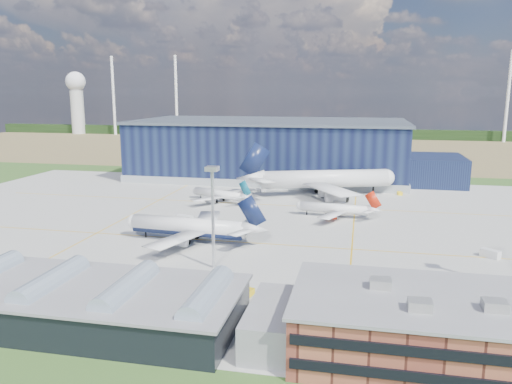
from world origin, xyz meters
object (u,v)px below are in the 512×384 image
object	(u,v)px
ops_building	(449,328)
gse_van_a	(184,219)
airliner_widebody	(325,170)
airliner_regional	(218,190)
hangar	(276,152)
car_b	(66,287)
airliner_navy	(188,217)
car_a	(361,312)
gse_van_b	(490,254)
gse_tug_b	(247,293)
airstair	(228,284)
gse_cart_b	(261,190)
gse_cart_a	(205,199)
gse_tug_c	(400,193)
gse_tug_a	(117,286)
light_mast_center	(213,201)
airliner_red	(334,203)

from	to	relation	value
ops_building	gse_van_a	xyz separation A→B (m)	(-64.99, 65.94, -3.66)
airliner_widebody	airliner_regional	xyz separation A→B (m)	(-36.38, -18.88, -5.56)
hangar	car_b	world-z (taller)	hangar
airliner_navy	car_a	xyz separation A→B (m)	(44.79, -36.00, -5.90)
hangar	ops_building	distance (m)	163.51
gse_van_a	gse_van_b	bearing A→B (deg)	-86.96
gse_tug_b	airliner_navy	bearing A→B (deg)	141.55
airstair	gse_van_b	bearing A→B (deg)	36.14
gse_tug_b	gse_cart_b	distance (m)	102.74
gse_van_b	car_a	bearing A→B (deg)	-177.59
gse_cart_a	car_a	size ratio (longest dim) A/B	0.85
gse_tug_c	gse_cart_a	bearing A→B (deg)	-165.97
airliner_regional	gse_van_b	xyz separation A→B (m)	(80.43, -45.76, -3.40)
airliner_regional	gse_van_a	world-z (taller)	airliner_regional
ops_building	gse_tug_a	distance (m)	61.96
airliner_navy	gse_cart_b	world-z (taller)	airliner_navy
airliner_regional	gse_van_b	distance (m)	92.60
airliner_widebody	gse_tug_c	distance (m)	30.42
hangar	gse_tug_a	world-z (taller)	hangar
gse_cart_a	gse_cart_b	xyz separation A→B (m)	(16.28, 21.36, 0.04)
hangar	airstair	size ratio (longest dim) A/B	28.71
gse_van_b	gse_tug_b	bearing A→B (deg)	163.88
light_mast_center	airstair	world-z (taller)	light_mast_center
gse_tug_a	gse_van_b	xyz separation A→B (m)	(77.55, 36.36, 0.32)
airliner_widebody	gse_van_a	size ratio (longest dim) A/B	11.74
airliner_red	gse_tug_b	distance (m)	67.12
airliner_red	car_a	distance (m)	70.66
gse_van_b	gse_tug_c	bearing A→B (deg)	52.93
airliner_red	gse_van_a	bearing A→B (deg)	27.71
hangar	airliner_navy	world-z (taller)	hangar
gse_tug_c	gse_cart_b	distance (m)	53.52
ops_building	gse_tug_a	world-z (taller)	ops_building
airliner_regional	ops_building	bearing A→B (deg)	146.68
car_b	gse_tug_b	bearing A→B (deg)	-61.71
gse_cart_b	gse_tug_a	bearing A→B (deg)	-142.77
gse_cart_a	car_b	distance (m)	84.08
hangar	ops_building	world-z (taller)	hangar
gse_tug_c	car_b	size ratio (longest dim) A/B	0.82
airliner_regional	gse_cart_b	xyz separation A→B (m)	(11.14, 21.29, -3.71)
light_mast_center	gse_van_a	bearing A→B (deg)	119.07
light_mast_center	gse_tug_a	xyz separation A→B (m)	(-15.21, -16.00, -14.75)
airstair	car_a	distance (m)	26.38
car_b	light_mast_center	bearing A→B (deg)	-33.04
airliner_red	airstair	bearing A→B (deg)	82.75
airliner_regional	gse_tug_b	size ratio (longest dim) A/B	9.03
ops_building	airliner_widebody	size ratio (longest dim) A/B	0.75
airliner_navy	airliner_red	bearing A→B (deg)	-132.35
airliner_regional	gse_tug_b	world-z (taller)	airliner_regional
gse_tug_c	car_b	bearing A→B (deg)	-129.54
airliner_regional	gse_van_a	bearing A→B (deg)	109.81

